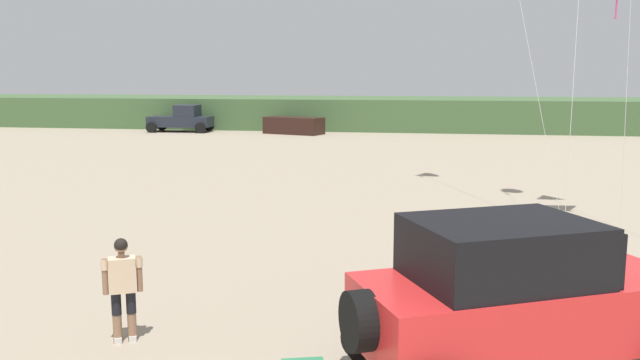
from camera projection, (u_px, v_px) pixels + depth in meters
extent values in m
cube|color=#426038|center=(476.00, 114.00, 51.58)|extent=(90.00, 9.97, 2.37)
cube|color=red|center=(521.00, 310.00, 8.87)|extent=(4.76, 3.62, 0.90)
cube|color=red|center=(624.00, 273.00, 9.29)|extent=(1.74, 2.01, 0.12)
cube|color=black|center=(501.00, 250.00, 8.64)|extent=(2.85, 2.61, 0.80)
cube|color=black|center=(578.00, 246.00, 8.99)|extent=(0.84, 1.54, 0.72)
cylinder|color=black|center=(360.00, 321.00, 8.19)|extent=(0.62, 0.83, 0.77)
cylinder|color=black|center=(578.00, 312.00, 10.44)|extent=(0.89, 0.65, 0.84)
cylinder|color=black|center=(578.00, 312.00, 10.44)|extent=(0.48, 0.46, 0.38)
cylinder|color=black|center=(372.00, 337.00, 9.44)|extent=(0.89, 0.65, 0.84)
cylinder|color=black|center=(372.00, 337.00, 9.44)|extent=(0.48, 0.46, 0.38)
cylinder|color=#8C664C|center=(117.00, 327.00, 10.27)|extent=(0.14, 0.14, 0.49)
cylinder|color=black|center=(116.00, 303.00, 10.21)|extent=(0.15, 0.15, 0.36)
cube|color=silver|center=(118.00, 338.00, 10.34)|extent=(0.22, 0.28, 0.10)
cylinder|color=#8C664C|center=(132.00, 326.00, 10.33)|extent=(0.14, 0.14, 0.49)
cylinder|color=black|center=(131.00, 302.00, 10.27)|extent=(0.15, 0.15, 0.36)
cube|color=silver|center=(133.00, 337.00, 10.40)|extent=(0.22, 0.28, 0.10)
cube|color=beige|center=(122.00, 275.00, 10.17)|extent=(0.47, 0.41, 0.54)
cylinder|color=#8C664C|center=(105.00, 277.00, 10.09)|extent=(0.09, 0.09, 0.56)
cylinder|color=beige|center=(104.00, 265.00, 10.06)|extent=(0.11, 0.11, 0.16)
cylinder|color=#8C664C|center=(139.00, 274.00, 10.25)|extent=(0.09, 0.09, 0.56)
cylinder|color=beige|center=(139.00, 262.00, 10.22)|extent=(0.11, 0.11, 0.16)
cylinder|color=#8C664C|center=(121.00, 255.00, 10.12)|extent=(0.10, 0.10, 0.08)
sphere|color=#8C664C|center=(121.00, 246.00, 10.10)|extent=(0.21, 0.21, 0.21)
sphere|color=black|center=(121.00, 245.00, 10.08)|extent=(0.21, 0.21, 0.21)
cube|color=#1E232D|center=(180.00, 122.00, 48.83)|extent=(4.66, 2.06, 0.76)
cube|color=#1E232D|center=(187.00, 111.00, 48.63)|extent=(1.66, 1.85, 0.84)
cylinder|color=black|center=(209.00, 126.00, 49.67)|extent=(0.77, 0.29, 0.76)
cylinder|color=black|center=(200.00, 128.00, 47.62)|extent=(0.77, 0.29, 0.76)
cylinder|color=black|center=(162.00, 125.00, 50.17)|extent=(0.77, 0.29, 0.76)
cylinder|color=black|center=(151.00, 127.00, 48.11)|extent=(0.77, 0.29, 0.76)
cube|color=black|center=(294.00, 126.00, 47.04)|extent=(4.52, 2.94, 1.20)
cylinder|color=silver|center=(630.00, 10.00, 16.50)|extent=(0.17, 1.68, 11.37)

